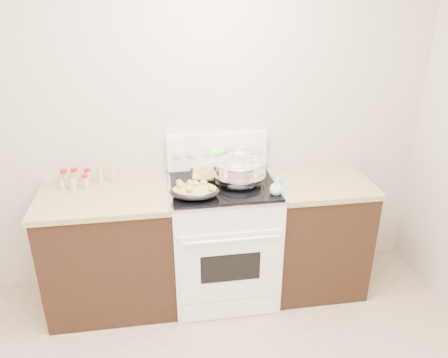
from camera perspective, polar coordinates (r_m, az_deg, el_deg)
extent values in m
cube|color=beige|center=(3.29, -7.21, 8.06)|extent=(4.00, 0.05, 2.70)
cube|color=black|center=(3.37, -14.43, -9.21)|extent=(0.90, 0.64, 0.88)
cube|color=brown|center=(3.15, -15.29, -2.18)|extent=(0.93, 0.67, 0.04)
cube|color=black|center=(3.54, 11.68, -7.14)|extent=(0.70, 0.64, 0.88)
cube|color=brown|center=(3.33, 12.34, -0.35)|extent=(0.73, 0.67, 0.04)
cube|color=white|center=(3.36, -0.13, -8.09)|extent=(0.76, 0.66, 0.92)
cube|color=white|center=(3.08, 0.84, -11.47)|extent=(0.70, 0.01, 0.55)
cube|color=black|center=(3.08, 0.86, -11.54)|extent=(0.42, 0.01, 0.22)
cylinder|color=white|center=(2.91, 1.00, -7.99)|extent=(0.65, 0.02, 0.02)
cube|color=white|center=(3.32, 0.79, -16.71)|extent=(0.70, 0.01, 0.14)
cube|color=silver|center=(3.13, -0.14, -0.86)|extent=(0.78, 0.68, 0.01)
cube|color=black|center=(3.13, -0.14, -0.67)|extent=(0.74, 0.64, 0.01)
cube|color=white|center=(3.34, -0.92, 3.71)|extent=(0.76, 0.07, 0.28)
cylinder|color=white|center=(3.27, -6.03, 3.35)|extent=(0.06, 0.02, 0.06)
cylinder|color=white|center=(3.27, -4.28, 3.46)|extent=(0.06, 0.02, 0.06)
cylinder|color=white|center=(3.32, 2.62, 3.84)|extent=(0.06, 0.02, 0.06)
cylinder|color=white|center=(3.34, 4.30, 3.93)|extent=(0.06, 0.02, 0.06)
cube|color=#19E533|center=(3.29, -0.82, 3.68)|extent=(0.09, 0.00, 0.04)
cube|color=silver|center=(3.28, -2.20, 3.60)|extent=(0.05, 0.00, 0.05)
cube|color=silver|center=(3.31, 0.56, 3.75)|extent=(0.05, 0.00, 0.05)
ellipsoid|color=silver|center=(3.10, 1.93, 0.80)|extent=(0.43, 0.43, 0.23)
cylinder|color=silver|center=(3.13, 1.91, -0.40)|extent=(0.21, 0.21, 0.01)
torus|color=silver|center=(3.07, 1.95, 2.40)|extent=(0.40, 0.40, 0.02)
cylinder|color=silver|center=(3.09, 1.94, 1.23)|extent=(0.37, 0.37, 0.13)
cylinder|color=brown|center=(3.07, 1.95, 2.19)|extent=(0.35, 0.35, 0.00)
cube|color=beige|center=(3.10, 1.69, 2.53)|extent=(0.04, 0.04, 0.03)
cube|color=beige|center=(3.01, 4.27, 1.76)|extent=(0.03, 0.03, 0.02)
cube|color=beige|center=(3.09, 3.94, 2.41)|extent=(0.04, 0.04, 0.02)
cube|color=beige|center=(2.99, 2.04, 1.72)|extent=(0.05, 0.05, 0.03)
cube|color=beige|center=(2.95, 2.25, 1.39)|extent=(0.04, 0.04, 0.03)
cube|color=beige|center=(3.02, 0.92, 1.96)|extent=(0.03, 0.03, 0.02)
cube|color=beige|center=(2.93, 1.40, 1.23)|extent=(0.05, 0.05, 0.03)
cube|color=beige|center=(3.16, 1.70, 2.97)|extent=(0.04, 0.04, 0.03)
cube|color=beige|center=(3.01, 4.37, 1.76)|extent=(0.04, 0.04, 0.02)
cube|color=beige|center=(2.96, 1.90, 1.42)|extent=(0.05, 0.05, 0.03)
cube|color=beige|center=(3.10, 0.32, 2.52)|extent=(0.04, 0.04, 0.03)
cube|color=beige|center=(3.02, 1.46, 1.95)|extent=(0.04, 0.04, 0.02)
cube|color=beige|center=(3.10, 2.17, 2.52)|extent=(0.03, 0.03, 0.02)
cube|color=beige|center=(2.99, 3.13, 1.63)|extent=(0.04, 0.04, 0.03)
ellipsoid|color=black|center=(2.92, -3.84, -1.62)|extent=(0.37, 0.28, 0.08)
ellipsoid|color=tan|center=(2.91, -3.85, -1.40)|extent=(0.33, 0.25, 0.06)
sphere|color=tan|center=(2.93, -3.76, -0.54)|extent=(0.04, 0.04, 0.04)
sphere|color=tan|center=(2.91, -5.69, -0.80)|extent=(0.05, 0.05, 0.05)
sphere|color=tan|center=(2.85, -1.74, -1.22)|extent=(0.04, 0.04, 0.04)
sphere|color=tan|center=(2.93, -2.68, -0.54)|extent=(0.05, 0.05, 0.05)
sphere|color=tan|center=(2.93, -4.44, -0.60)|extent=(0.05, 0.05, 0.05)
sphere|color=tan|center=(2.90, -3.67, -0.72)|extent=(0.04, 0.04, 0.04)
sphere|color=tan|center=(2.95, -5.87, -0.48)|extent=(0.04, 0.04, 0.04)
sphere|color=tan|center=(2.84, -4.54, -1.34)|extent=(0.05, 0.05, 0.05)
cube|color=black|center=(3.25, -0.86, 0.63)|extent=(0.44, 0.33, 0.02)
cube|color=tan|center=(3.24, -0.86, 0.83)|extent=(0.39, 0.29, 0.02)
sphere|color=tan|center=(3.19, -2.85, 0.62)|extent=(0.03, 0.03, 0.03)
sphere|color=tan|center=(3.16, -2.57, 0.39)|extent=(0.04, 0.04, 0.04)
sphere|color=tan|center=(3.27, 0.39, 1.26)|extent=(0.04, 0.04, 0.04)
sphere|color=tan|center=(3.33, 0.30, 1.66)|extent=(0.03, 0.03, 0.03)
sphere|color=tan|center=(3.28, -2.65, 1.37)|extent=(0.04, 0.04, 0.04)
sphere|color=tan|center=(3.17, 0.37, 0.56)|extent=(0.04, 0.04, 0.04)
sphere|color=tan|center=(3.31, -0.76, 1.59)|extent=(0.03, 0.03, 0.03)
sphere|color=tan|center=(3.18, 1.48, 0.55)|extent=(0.04, 0.04, 0.04)
sphere|color=tan|center=(3.28, -0.33, 1.41)|extent=(0.03, 0.03, 0.03)
sphere|color=tan|center=(3.24, -3.12, 0.95)|extent=(0.04, 0.04, 0.04)
cylinder|color=tan|center=(3.21, 0.26, 0.30)|extent=(0.06, 0.25, 0.01)
sphere|color=tan|center=(3.11, 0.22, -0.46)|extent=(0.04, 0.04, 0.04)
sphere|color=#9CD5E8|center=(2.98, 6.81, -1.35)|extent=(0.09, 0.09, 0.09)
cylinder|color=#9CD5E8|center=(3.07, 7.09, -0.02)|extent=(0.12, 0.27, 0.08)
cylinder|color=#BFB28C|center=(3.35, -20.07, 0.07)|extent=(0.05, 0.05, 0.10)
cylinder|color=#B21414|center=(3.32, -20.21, 0.97)|extent=(0.05, 0.05, 0.02)
cylinder|color=#BFB28C|center=(3.34, -18.88, 0.20)|extent=(0.05, 0.05, 0.10)
cylinder|color=#B21414|center=(3.32, -19.01, 1.12)|extent=(0.05, 0.05, 0.02)
cylinder|color=#BFB28C|center=(3.32, -17.35, 0.23)|extent=(0.04, 0.04, 0.09)
cylinder|color=#B21414|center=(3.30, -17.47, 1.11)|extent=(0.04, 0.04, 0.02)
cylinder|color=#BFB28C|center=(3.30, -15.85, 0.50)|extent=(0.04, 0.04, 0.11)
cylinder|color=gold|center=(3.28, -15.98, 1.57)|extent=(0.04, 0.04, 0.02)
cylinder|color=#BFB28C|center=(3.30, -14.33, 0.52)|extent=(0.04, 0.04, 0.10)
cylinder|color=gold|center=(3.27, -14.44, 1.49)|extent=(0.05, 0.05, 0.02)
cylinder|color=#BFB28C|center=(3.27, -20.37, -0.59)|extent=(0.04, 0.04, 0.09)
cylinder|color=#B2B2B7|center=(3.25, -20.50, 0.27)|extent=(0.04, 0.04, 0.02)
cylinder|color=#BFB28C|center=(3.24, -19.11, -0.51)|extent=(0.05, 0.05, 0.10)
cylinder|color=#B2B2B7|center=(3.22, -19.26, 0.44)|extent=(0.05, 0.05, 0.02)
cylinder|color=#BFB28C|center=(3.24, -17.60, -0.47)|extent=(0.04, 0.04, 0.09)
cylinder|color=#B21414|center=(3.21, -17.72, 0.40)|extent=(0.04, 0.04, 0.02)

